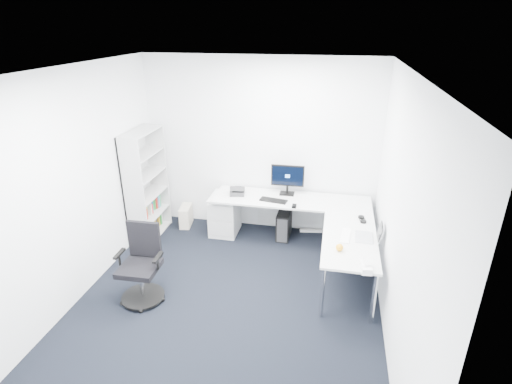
% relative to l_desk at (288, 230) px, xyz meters
% --- Properties ---
extents(ground, '(4.20, 4.20, 0.00)m').
position_rel_l_desk_xyz_m(ground, '(-0.55, -1.40, -0.34)').
color(ground, black).
extents(ceiling, '(4.20, 4.20, 0.00)m').
position_rel_l_desk_xyz_m(ceiling, '(-0.55, -1.40, 2.36)').
color(ceiling, white).
extents(wall_back, '(3.60, 0.02, 2.70)m').
position_rel_l_desk_xyz_m(wall_back, '(-0.55, 0.70, 1.01)').
color(wall_back, white).
rests_on(wall_back, ground).
extents(wall_front, '(3.60, 0.02, 2.70)m').
position_rel_l_desk_xyz_m(wall_front, '(-0.55, -3.50, 1.01)').
color(wall_front, white).
rests_on(wall_front, ground).
extents(wall_left, '(0.02, 4.20, 2.70)m').
position_rel_l_desk_xyz_m(wall_left, '(-2.35, -1.40, 1.01)').
color(wall_left, white).
rests_on(wall_left, ground).
extents(wall_right, '(0.02, 4.20, 2.70)m').
position_rel_l_desk_xyz_m(wall_right, '(1.25, -1.40, 1.01)').
color(wall_right, white).
rests_on(wall_right, ground).
extents(l_desk, '(2.34, 1.31, 0.68)m').
position_rel_l_desk_xyz_m(l_desk, '(0.00, 0.00, 0.00)').
color(l_desk, silver).
rests_on(l_desk, ground).
extents(drawer_pedestal, '(0.41, 0.52, 0.63)m').
position_rel_l_desk_xyz_m(drawer_pedestal, '(-1.05, 0.35, -0.02)').
color(drawer_pedestal, silver).
rests_on(drawer_pedestal, ground).
extents(bookshelf, '(0.33, 0.84, 1.69)m').
position_rel_l_desk_xyz_m(bookshelf, '(-2.17, 0.05, 0.50)').
color(bookshelf, '#B3B5B6').
rests_on(bookshelf, ground).
extents(task_chair, '(0.55, 0.55, 0.96)m').
position_rel_l_desk_xyz_m(task_chair, '(-1.58, -1.48, 0.14)').
color(task_chair, black).
rests_on(task_chair, ground).
extents(black_pc_tower, '(0.20, 0.44, 0.43)m').
position_rel_l_desk_xyz_m(black_pc_tower, '(-0.10, 0.39, -0.13)').
color(black_pc_tower, black).
rests_on(black_pc_tower, ground).
extents(beige_pc_tower, '(0.21, 0.37, 0.34)m').
position_rel_l_desk_xyz_m(beige_pc_tower, '(-1.74, 0.45, -0.17)').
color(beige_pc_tower, '#BFB6A2').
rests_on(beige_pc_tower, ground).
extents(power_strip, '(0.39, 0.13, 0.04)m').
position_rel_l_desk_xyz_m(power_strip, '(0.32, 0.63, -0.32)').
color(power_strip, white).
rests_on(power_strip, ground).
extents(monitor, '(0.50, 0.17, 0.48)m').
position_rel_l_desk_xyz_m(monitor, '(-0.09, 0.50, 0.58)').
color(monitor, black).
rests_on(monitor, l_desk).
extents(black_keyboard, '(0.42, 0.21, 0.02)m').
position_rel_l_desk_xyz_m(black_keyboard, '(-0.25, 0.21, 0.35)').
color(black_keyboard, black).
rests_on(black_keyboard, l_desk).
extents(mouse, '(0.06, 0.10, 0.03)m').
position_rel_l_desk_xyz_m(mouse, '(0.07, 0.06, 0.36)').
color(mouse, black).
rests_on(mouse, l_desk).
extents(desk_phone, '(0.24, 0.24, 0.15)m').
position_rel_l_desk_xyz_m(desk_phone, '(-0.83, 0.34, 0.42)').
color(desk_phone, '#2D2E30').
rests_on(desk_phone, l_desk).
extents(laptop, '(0.32, 0.31, 0.22)m').
position_rel_l_desk_xyz_m(laptop, '(1.01, -0.65, 0.45)').
color(laptop, silver).
rests_on(laptop, l_desk).
extents(white_keyboard, '(0.15, 0.39, 0.01)m').
position_rel_l_desk_xyz_m(white_keyboard, '(0.79, -0.65, 0.35)').
color(white_keyboard, white).
rests_on(white_keyboard, l_desk).
extents(headphones, '(0.15, 0.21, 0.05)m').
position_rel_l_desk_xyz_m(headphones, '(1.01, -0.17, 0.37)').
color(headphones, black).
rests_on(headphones, l_desk).
extents(orange_fruit, '(0.09, 0.09, 0.09)m').
position_rel_l_desk_xyz_m(orange_fruit, '(0.72, -1.01, 0.39)').
color(orange_fruit, '#FBA416').
rests_on(orange_fruit, l_desk).
extents(tissue_box, '(0.13, 0.22, 0.07)m').
position_rel_l_desk_xyz_m(tissue_box, '(1.00, -1.36, 0.38)').
color(tissue_box, white).
rests_on(tissue_box, l_desk).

